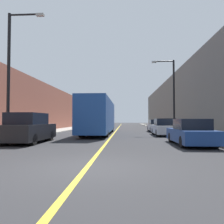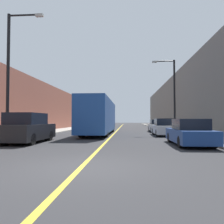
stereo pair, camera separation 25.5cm
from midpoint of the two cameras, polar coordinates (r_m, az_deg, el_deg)
ground_plane at (r=6.81m, az=-7.00°, el=-14.21°), size 200.00×200.00×0.00m
sidewalk_left at (r=37.59m, az=-9.41°, el=-4.11°), size 2.89×72.00×0.12m
sidewalk_right at (r=37.08m, az=13.72°, el=-4.11°), size 2.89×72.00×0.12m
building_row_left at (r=38.55m, az=-14.37°, el=0.44°), size 4.00×72.00×6.13m
building_row_right at (r=37.90m, az=18.81°, el=2.57°), size 4.00×72.00×8.82m
road_center_line at (r=36.58m, az=2.08°, el=-4.28°), size 0.16×72.00×0.01m
bus at (r=21.97m, az=-2.94°, el=-1.09°), size 2.42×12.74×3.35m
parked_suv_left at (r=14.67m, az=-20.73°, el=-4.15°), size 2.02×4.58×1.86m
car_right_near at (r=13.21m, az=20.09°, el=-5.23°), size 1.86×4.56×1.49m
car_right_mid at (r=20.54m, az=13.87°, el=-4.05°), size 1.86×4.40×1.55m
car_right_far at (r=26.64m, az=12.02°, el=-3.66°), size 1.82×4.31×1.47m
street_lamp_left at (r=15.77m, az=-24.50°, el=10.26°), size 2.39×0.24×8.23m
street_lamp_right at (r=23.88m, az=15.83°, el=5.25°), size 2.39×0.24×7.62m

